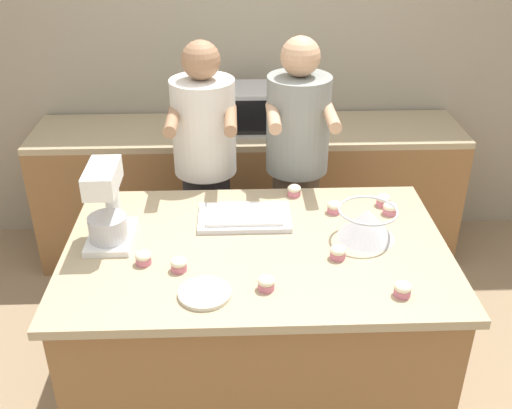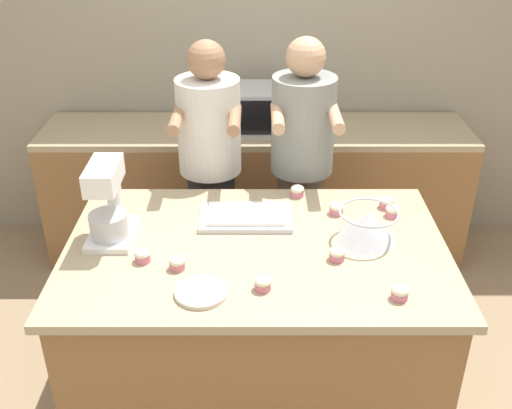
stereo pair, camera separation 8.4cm
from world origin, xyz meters
The scene contains 20 objects.
ground_plane centered at (0.00, 0.00, 0.00)m, with size 16.00×16.00×0.00m, color #937A5B.
back_wall centered at (0.00, 1.76, 1.35)m, with size 10.00×0.06×2.70m.
island_counter centered at (0.00, 0.00, 0.47)m, with size 1.70×1.09×0.93m.
back_counter centered at (0.00, 1.41, 0.46)m, with size 2.80×0.60×0.93m.
person_left centered at (-0.25, 0.78, 0.87)m, with size 0.36×0.51×1.66m.
person_right centered at (0.25, 0.78, 0.88)m, with size 0.36×0.51×1.67m.
stand_mixer centered at (-0.65, 0.07, 1.09)m, with size 0.20×0.30×0.37m.
mixing_bowl centered at (0.50, 0.06, 1.01)m, with size 0.27×0.27×0.15m.
baking_tray centered at (-0.05, 0.23, 0.95)m, with size 0.44×0.27×0.04m.
microwave_oven centered at (0.03, 1.41, 1.07)m, with size 0.48×0.35×0.28m.
small_plate centered at (-0.22, -0.35, 0.94)m, with size 0.21×0.21×0.02m.
cupcake_0 centered at (0.56, -0.38, 0.96)m, with size 0.07×0.07×0.06m.
cupcake_1 centered at (0.21, 0.47, 0.96)m, with size 0.07×0.07×0.06m.
cupcake_2 centered at (0.66, 0.26, 0.96)m, with size 0.07×0.07×0.06m.
cupcake_3 centered at (0.35, -0.11, 0.96)m, with size 0.07×0.07×0.06m.
cupcake_4 centered at (-0.48, -0.12, 0.96)m, with size 0.07×0.07×0.06m.
cupcake_5 centered at (0.03, -0.32, 0.96)m, with size 0.07×0.07×0.06m.
cupcake_6 centered at (0.39, 0.29, 0.96)m, with size 0.07×0.07×0.06m.
cupcake_7 centered at (-0.33, -0.18, 0.96)m, with size 0.07×0.07×0.06m.
cupcake_8 centered at (0.65, 0.35, 0.96)m, with size 0.07×0.07×0.06m.
Camera 1 is at (-0.08, -2.24, 2.38)m, focal length 42.00 mm.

